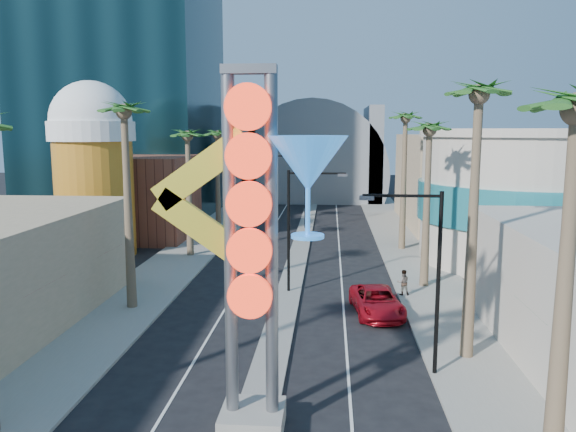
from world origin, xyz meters
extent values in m
cube|color=gray|center=(-9.50, 35.00, 0.07)|extent=(5.00, 100.00, 0.15)
cube|color=gray|center=(9.50, 35.00, 0.07)|extent=(5.00, 100.00, 0.15)
cube|color=gray|center=(0.00, 38.00, 0.07)|extent=(1.60, 84.00, 0.15)
cube|color=black|center=(-22.00, 52.00, 25.00)|extent=(20.00, 20.00, 50.00)
cube|color=brown|center=(-16.00, 38.00, 4.00)|extent=(10.00, 10.00, 8.00)
cube|color=tan|center=(16.00, 48.00, 5.00)|extent=(10.00, 20.00, 10.00)
cylinder|color=#C5861A|center=(-17.00, 30.00, 5.00)|extent=(6.40, 6.40, 10.00)
cylinder|color=white|center=(-17.00, 30.00, 10.40)|extent=(7.00, 7.00, 1.60)
sphere|color=white|center=(-17.00, 30.00, 11.20)|extent=(6.60, 6.60, 6.60)
cylinder|color=beige|center=(18.00, 30.00, 5.00)|extent=(16.00, 16.00, 10.00)
cylinder|color=teal|center=(18.00, 30.00, 5.00)|extent=(16.60, 16.60, 3.00)
cylinder|color=beige|center=(18.00, 30.00, 10.30)|extent=(16.60, 16.60, 0.60)
cylinder|color=slate|center=(0.00, 72.00, 4.00)|extent=(22.00, 16.00, 22.00)
cube|color=slate|center=(-9.00, 72.00, 7.00)|extent=(2.00, 16.00, 14.00)
cube|color=slate|center=(9.00, 72.00, 7.00)|extent=(2.00, 16.00, 14.00)
cube|color=gray|center=(0.00, 3.00, 0.40)|extent=(2.20, 2.20, 0.80)
cylinder|color=slate|center=(-0.70, 3.00, 6.50)|extent=(0.44, 0.44, 12.00)
cylinder|color=slate|center=(0.70, 3.00, 6.50)|extent=(0.44, 0.44, 12.00)
cube|color=slate|center=(0.00, 3.00, 12.40)|extent=(1.80, 0.50, 0.30)
cylinder|color=red|center=(0.00, 2.65, 11.20)|extent=(1.50, 0.25, 1.50)
cylinder|color=red|center=(0.00, 2.65, 9.65)|extent=(1.50, 0.25, 1.50)
cylinder|color=red|center=(0.00, 2.65, 8.10)|extent=(1.50, 0.25, 1.50)
cylinder|color=red|center=(0.00, 2.65, 6.55)|extent=(1.50, 0.25, 1.50)
cylinder|color=red|center=(0.00, 2.65, 5.00)|extent=(1.50, 0.25, 1.50)
cube|color=yellow|center=(-1.60, 3.00, 9.20)|extent=(3.47, 0.25, 2.80)
cube|color=yellow|center=(-1.60, 3.00, 7.20)|extent=(3.47, 0.25, 2.80)
cone|color=#287EE3|center=(1.90, 3.00, 9.40)|extent=(2.60, 2.60, 1.80)
cylinder|color=#287EE3|center=(1.90, 3.00, 7.80)|extent=(0.16, 0.16, 1.60)
cylinder|color=#287EE3|center=(1.90, 3.00, 7.00)|extent=(1.10, 1.10, 0.12)
cylinder|color=black|center=(0.00, 20.00, 4.00)|extent=(0.18, 0.18, 8.00)
cube|color=black|center=(1.80, 20.00, 7.80)|extent=(3.60, 0.12, 0.12)
cube|color=slate|center=(3.40, 20.00, 7.70)|extent=(0.60, 0.25, 0.18)
cylinder|color=black|center=(0.00, 44.00, 4.00)|extent=(0.18, 0.18, 8.00)
cube|color=black|center=(-1.80, 44.00, 7.80)|extent=(3.60, 0.12, 0.12)
cube|color=slate|center=(-3.40, 44.00, 7.70)|extent=(0.60, 0.25, 0.18)
cylinder|color=black|center=(7.20, 8.00, 4.00)|extent=(0.18, 0.18, 8.00)
cube|color=black|center=(5.58, 8.00, 7.80)|extent=(3.24, 0.12, 0.12)
cube|color=slate|center=(4.14, 8.00, 7.70)|extent=(0.60, 0.25, 0.18)
cylinder|color=brown|center=(-9.00, 16.00, 5.75)|extent=(0.40, 0.40, 11.50)
sphere|color=#1B521E|center=(-9.00, 16.00, 11.50)|extent=(2.40, 2.40, 2.40)
cylinder|color=brown|center=(-9.00, 30.00, 5.00)|extent=(0.40, 0.40, 10.00)
sphere|color=#1B521E|center=(-9.00, 30.00, 10.00)|extent=(2.40, 2.40, 2.40)
cylinder|color=brown|center=(-9.00, 42.00, 5.00)|extent=(0.40, 0.40, 10.00)
sphere|color=#1B521E|center=(-9.00, 42.00, 10.00)|extent=(2.40, 2.40, 2.40)
cylinder|color=brown|center=(9.00, 0.00, 5.50)|extent=(0.40, 0.40, 11.00)
cylinder|color=brown|center=(9.00, 10.00, 6.00)|extent=(0.40, 0.40, 12.00)
sphere|color=#1B521E|center=(9.00, 10.00, 12.00)|extent=(2.40, 2.40, 2.40)
cylinder|color=brown|center=(9.00, 22.00, 5.25)|extent=(0.40, 0.40, 10.50)
sphere|color=#1B521E|center=(9.00, 22.00, 10.50)|extent=(2.40, 2.40, 2.40)
cylinder|color=brown|center=(9.00, 34.00, 5.75)|extent=(0.40, 0.40, 11.50)
sphere|color=#1B521E|center=(9.00, 34.00, 11.50)|extent=(2.40, 2.40, 2.40)
imported|color=#AC0D1A|center=(5.37, 16.10, 0.76)|extent=(3.17, 5.76, 1.53)
imported|color=gray|center=(7.30, 19.62, 0.96)|extent=(0.84, 0.68, 1.62)
camera|label=1|loc=(2.63, -15.25, 10.46)|focal=35.00mm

